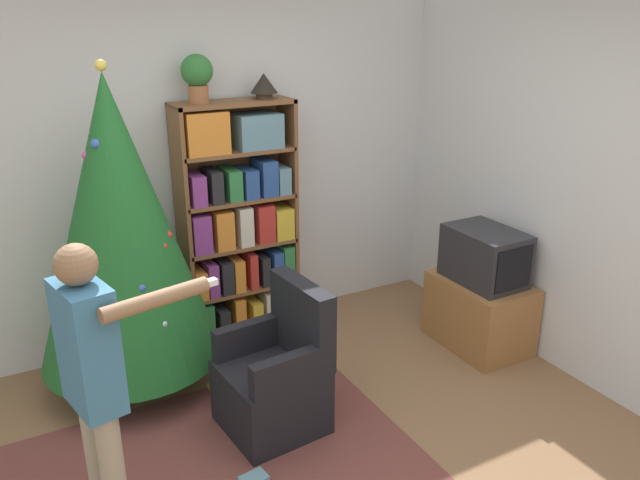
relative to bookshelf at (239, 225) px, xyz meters
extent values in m
cube|color=silver|center=(-0.29, 0.24, 0.39)|extent=(8.00, 0.10, 2.60)
cube|color=silver|center=(1.84, -1.84, 0.39)|extent=(0.10, 8.00, 2.60)
cube|color=brown|center=(-0.84, -1.45, -0.90)|extent=(2.41, 1.62, 0.01)
cube|color=brown|center=(-0.43, 0.01, 0.01)|extent=(0.03, 0.31, 1.83)
cube|color=brown|center=(0.43, 0.01, 0.01)|extent=(0.03, 0.31, 1.83)
cube|color=brown|center=(0.00, 0.01, 0.91)|extent=(0.88, 0.31, 0.03)
cube|color=brown|center=(0.00, 0.16, 0.01)|extent=(0.88, 0.01, 1.83)
cube|color=brown|center=(0.00, 0.01, -0.88)|extent=(0.85, 0.31, 0.03)
cube|color=#2D7A42|center=(-0.33, -0.01, -0.71)|extent=(0.11, 0.27, 0.30)
cube|color=#232328|center=(-0.20, -0.02, -0.75)|extent=(0.08, 0.26, 0.22)
cube|color=orange|center=(-0.07, -0.02, -0.71)|extent=(0.09, 0.25, 0.29)
cube|color=gold|center=(0.07, -0.02, -0.75)|extent=(0.09, 0.25, 0.23)
cube|color=beige|center=(0.19, -0.01, -0.72)|extent=(0.09, 0.27, 0.29)
cube|color=#843889|center=(0.35, 0.00, -0.74)|extent=(0.11, 0.28, 0.24)
cube|color=brown|center=(0.00, 0.01, -0.52)|extent=(0.85, 0.31, 0.03)
cube|color=orange|center=(-0.36, -0.03, -0.39)|extent=(0.09, 0.22, 0.21)
cube|color=#843889|center=(-0.27, 0.00, -0.37)|extent=(0.08, 0.28, 0.26)
cube|color=#232328|center=(-0.16, 0.00, -0.37)|extent=(0.09, 0.30, 0.25)
cube|color=orange|center=(-0.06, -0.01, -0.37)|extent=(0.08, 0.27, 0.25)
cube|color=#B22D28|center=(0.06, -0.01, -0.36)|extent=(0.06, 0.28, 0.28)
cube|color=#232328|center=(0.16, -0.02, -0.38)|extent=(0.07, 0.26, 0.24)
cube|color=#284C93|center=(0.26, -0.03, -0.37)|extent=(0.08, 0.23, 0.26)
cube|color=#2D7A42|center=(0.36, 0.00, -0.36)|extent=(0.09, 0.28, 0.29)
cube|color=brown|center=(0.00, 0.01, -0.15)|extent=(0.85, 0.31, 0.03)
cube|color=#843889|center=(-0.33, -0.03, 0.00)|extent=(0.14, 0.24, 0.29)
cube|color=orange|center=(-0.15, -0.02, 0.01)|extent=(0.14, 0.25, 0.29)
cube|color=beige|center=(0.01, 0.00, 0.01)|extent=(0.11, 0.28, 0.30)
cube|color=#B22D28|center=(0.17, -0.03, 0.01)|extent=(0.13, 0.22, 0.29)
cube|color=gold|center=(0.33, -0.01, -0.02)|extent=(0.15, 0.27, 0.24)
cube|color=brown|center=(0.00, 0.01, 0.21)|extent=(0.85, 0.31, 0.03)
cube|color=#843889|center=(-0.33, -0.03, 0.33)|extent=(0.10, 0.24, 0.22)
cube|color=#232328|center=(-0.20, -0.02, 0.34)|extent=(0.09, 0.25, 0.24)
cube|color=#2D7A42|center=(-0.06, 0.00, 0.33)|extent=(0.10, 0.29, 0.23)
cube|color=#284C93|center=(0.07, -0.02, 0.33)|extent=(0.11, 0.26, 0.22)
cube|color=#284C93|center=(0.21, -0.02, 0.36)|extent=(0.12, 0.26, 0.27)
cube|color=#5B899E|center=(0.33, -0.02, 0.32)|extent=(0.10, 0.26, 0.20)
cube|color=brown|center=(0.00, 0.01, 0.57)|extent=(0.85, 0.31, 0.03)
cube|color=orange|center=(-0.24, -0.03, 0.73)|extent=(0.31, 0.23, 0.30)
cube|color=#5B899E|center=(0.17, -0.02, 0.71)|extent=(0.33, 0.26, 0.25)
cube|color=#996638|center=(1.51, -1.06, -0.64)|extent=(0.52, 0.74, 0.53)
cube|color=#28282D|center=(1.51, -1.06, -0.17)|extent=(0.40, 0.58, 0.40)
cube|color=black|center=(1.51, -1.36, -0.17)|extent=(0.33, 0.01, 0.31)
cube|color=white|center=(1.36, -1.28, -0.36)|extent=(0.04, 0.12, 0.02)
cylinder|color=#4C3323|center=(-0.93, -0.33, -0.86)|extent=(0.36, 0.36, 0.10)
cylinder|color=brown|center=(-0.93, -0.33, -0.75)|extent=(0.08, 0.08, 0.12)
cone|color=#1E6028|center=(-0.93, -0.33, 0.26)|extent=(1.19, 1.19, 1.89)
sphere|color=red|center=(-1.08, -0.67, -0.05)|extent=(0.06, 0.06, 0.06)
sphere|color=#335BB2|center=(-0.91, -0.70, -0.04)|extent=(0.06, 0.06, 0.06)
sphere|color=red|center=(-0.87, -0.15, 0.57)|extent=(0.05, 0.05, 0.05)
sphere|color=silver|center=(-1.07, -0.24, 0.66)|extent=(0.05, 0.05, 0.05)
sphere|color=red|center=(-0.67, -0.48, 0.19)|extent=(0.06, 0.06, 0.06)
sphere|color=red|center=(-0.72, -0.56, 0.15)|extent=(0.04, 0.04, 0.04)
sphere|color=gold|center=(-0.73, -0.24, 0.47)|extent=(0.05, 0.05, 0.05)
sphere|color=#B74C93|center=(-1.08, -0.32, 0.72)|extent=(0.05, 0.05, 0.05)
sphere|color=#335BB2|center=(-1.03, -0.41, 0.79)|extent=(0.06, 0.06, 0.06)
sphere|color=silver|center=(-0.81, -0.76, -0.28)|extent=(0.05, 0.05, 0.05)
sphere|color=#E5CC4C|center=(-0.93, -0.33, 1.23)|extent=(0.07, 0.07, 0.07)
cube|color=black|center=(-0.31, -1.23, -0.70)|extent=(0.61, 0.61, 0.42)
cube|color=black|center=(-0.08, -1.21, -0.24)|extent=(0.17, 0.57, 0.50)
cube|color=black|center=(-0.33, -0.99, -0.39)|extent=(0.51, 0.13, 0.20)
cube|color=black|center=(-0.29, -1.47, -0.39)|extent=(0.51, 0.13, 0.20)
cylinder|color=#9E937F|center=(-1.38, -1.59, -0.51)|extent=(0.11, 0.11, 0.78)
cube|color=teal|center=(-1.36, -1.67, 0.17)|extent=(0.24, 0.35, 0.59)
cylinder|color=#8C6647|center=(-1.40, -1.48, 0.14)|extent=(0.07, 0.07, 0.47)
cylinder|color=#8C6647|center=(-1.08, -1.82, 0.39)|extent=(0.48, 0.17, 0.07)
cube|color=white|center=(-0.85, -1.77, 0.39)|extent=(0.12, 0.06, 0.03)
sphere|color=#8C6647|center=(-1.36, -1.67, 0.55)|extent=(0.18, 0.18, 0.18)
cylinder|color=#935B38|center=(-0.25, 0.01, 0.99)|extent=(0.14, 0.14, 0.12)
sphere|color=#2D7033|center=(-0.25, 0.01, 1.15)|extent=(0.22, 0.22, 0.22)
cylinder|color=#473828|center=(0.25, 0.01, 0.95)|extent=(0.12, 0.12, 0.04)
cone|color=black|center=(0.25, 0.01, 1.04)|extent=(0.20, 0.20, 0.14)
cube|color=gold|center=(-0.44, -0.69, -0.89)|extent=(0.19, 0.13, 0.03)
cube|color=orange|center=(-0.44, -0.70, -0.87)|extent=(0.16, 0.13, 0.02)
cube|color=#5B899E|center=(-0.61, -1.65, -0.87)|extent=(0.16, 0.12, 0.03)
camera|label=1|loc=(-1.61, -4.22, 1.53)|focal=35.00mm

